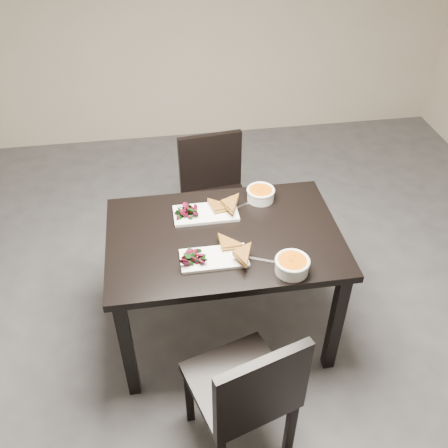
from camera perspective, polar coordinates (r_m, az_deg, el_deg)
The scene contains 15 objects.
ground at distance 3.04m, azimuth -0.66°, elevation -13.07°, with size 5.00×5.00×0.00m, color #47474C.
room_shell at distance 1.94m, azimuth -1.08°, elevation 22.12°, with size 5.02×5.02×2.81m.
table at distance 2.61m, azimuth 0.00°, elevation -2.87°, with size 1.20×0.80×0.75m.
chair_near at distance 2.27m, azimuth 2.74°, elevation -18.61°, with size 0.53×0.53×0.85m.
chair_far at distance 3.30m, azimuth -1.05°, elevation 3.74°, with size 0.47×0.47×0.85m.
plate_near at distance 2.40m, azimuth -1.16°, elevation -3.95°, with size 0.32×0.16×0.02m, color white.
sandwich_near at distance 2.40m, azimuth 0.32°, elevation -2.95°, with size 0.16×0.12×0.05m, color #96651F, non-canonical shape.
salad_near at distance 2.38m, azimuth -3.57°, elevation -3.67°, with size 0.10×0.09×0.04m, color black, non-canonical shape.
soup_bowl_near at distance 2.35m, azimuth 7.82°, elevation -4.63°, with size 0.16×0.16×0.07m.
cutlery_near at distance 2.41m, azimuth 4.23°, elevation -4.10°, with size 0.18×0.02×0.00m, color silver.
plate_far at distance 2.67m, azimuth -2.11°, elevation 1.22°, with size 0.34×0.17×0.02m, color white.
sandwich_far at distance 2.64m, azimuth -0.69°, elevation 1.78°, with size 0.17×0.13×0.06m, color #96651F, non-canonical shape.
salad_far at distance 2.65m, azimuth -4.28°, elevation 1.57°, with size 0.11×0.10×0.05m, color black, non-canonical shape.
soup_bowl_far at distance 2.77m, azimuth 4.22°, elevation 3.51°, with size 0.16×0.16×0.07m.
cutlery_far at distance 2.74m, azimuth 1.95°, elevation 2.08°, with size 0.18×0.02×0.00m, color silver.
Camera 1 is at (-0.25, -1.84, 2.40)m, focal length 39.85 mm.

